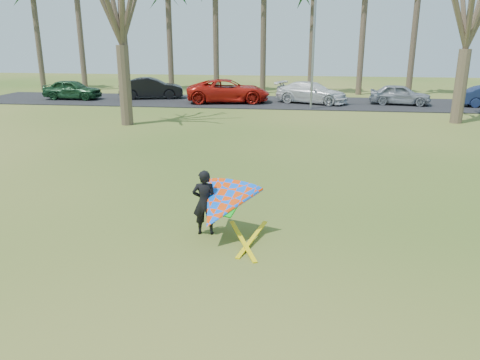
# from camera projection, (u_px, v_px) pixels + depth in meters

# --- Properties ---
(ground) EXTENTS (100.00, 100.00, 0.00)m
(ground) POSITION_uv_depth(u_px,v_px,m) (228.00, 253.00, 10.38)
(ground) COLOR #225211
(ground) RESTS_ON ground
(parking_strip) EXTENTS (46.00, 7.00, 0.06)m
(parking_strip) POSITION_uv_depth(u_px,v_px,m) (283.00, 102.00, 34.05)
(parking_strip) COLOR black
(parking_strip) RESTS_ON ground
(streetlight) EXTENTS (2.28, 0.18, 8.00)m
(streetlight) POSITION_uv_depth(u_px,v_px,m) (316.00, 39.00, 29.63)
(streetlight) COLOR gray
(streetlight) RESTS_ON ground
(car_0) EXTENTS (4.34, 1.82, 1.47)m
(car_0) POSITION_uv_depth(u_px,v_px,m) (72.00, 89.00, 35.39)
(car_0) COLOR #1A4123
(car_0) RESTS_ON parking_strip
(car_1) EXTENTS (5.03, 2.83, 1.57)m
(car_1) POSITION_uv_depth(u_px,v_px,m) (151.00, 88.00, 35.79)
(car_1) COLOR black
(car_1) RESTS_ON parking_strip
(car_2) EXTENTS (6.29, 3.61, 1.65)m
(car_2) POSITION_uv_depth(u_px,v_px,m) (228.00, 91.00, 33.63)
(car_2) COLOR #B7170E
(car_2) RESTS_ON parking_strip
(car_3) EXTENTS (5.54, 3.74, 1.49)m
(car_3) POSITION_uv_depth(u_px,v_px,m) (312.00, 93.00, 33.29)
(car_3) COLOR white
(car_3) RESTS_ON parking_strip
(car_4) EXTENTS (4.33, 2.33, 1.40)m
(car_4) POSITION_uv_depth(u_px,v_px,m) (400.00, 94.00, 32.58)
(car_4) COLOR #8F949B
(car_4) RESTS_ON parking_strip
(kite_flyer) EXTENTS (2.13, 2.39, 2.02)m
(kite_flyer) POSITION_uv_depth(u_px,v_px,m) (220.00, 205.00, 10.92)
(kite_flyer) COLOR black
(kite_flyer) RESTS_ON ground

